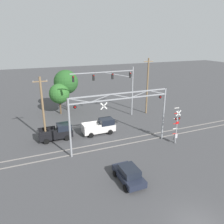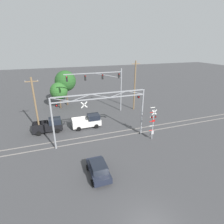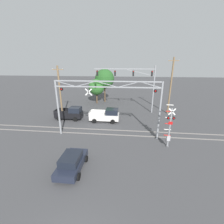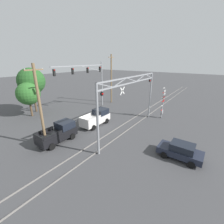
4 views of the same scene
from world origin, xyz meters
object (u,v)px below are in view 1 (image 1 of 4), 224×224
(pickup_truck_lead, at_px, (100,127))
(sedan_waiting, at_px, (129,174))
(background_tree_beyond_span, at_px, (59,94))
(background_tree_far_left_verge, at_px, (66,82))
(crossing_signal_mast, at_px, (176,128))
(pickup_truck_following, at_px, (57,132))
(utility_pole_right, at_px, (147,86))
(utility_pole_left, at_px, (43,109))
(traffic_signal_span, at_px, (118,83))
(crossing_gantry, at_px, (121,110))

(pickup_truck_lead, xyz_separation_m, sedan_waiting, (-1.33, -11.74, -0.24))
(background_tree_beyond_span, bearing_deg, background_tree_far_left_verge, 44.88)
(crossing_signal_mast, xyz_separation_m, sedan_waiting, (-9.34, -4.91, -1.38))
(pickup_truck_following, distance_m, utility_pole_right, 18.17)
(pickup_truck_following, xyz_separation_m, utility_pole_left, (-1.52, 0.29, 3.46))
(traffic_signal_span, height_order, sedan_waiting, traffic_signal_span)
(crossing_signal_mast, distance_m, background_tree_far_left_verge, 22.24)
(traffic_signal_span, bearing_deg, sedan_waiting, -110.75)
(background_tree_far_left_verge, bearing_deg, sedan_waiting, -88.17)
(pickup_truck_following, bearing_deg, utility_pole_left, 169.09)
(traffic_signal_span, relative_size, pickup_truck_lead, 2.35)
(traffic_signal_span, height_order, utility_pole_left, utility_pole_left)
(utility_pole_left, relative_size, background_tree_beyond_span, 1.55)
(pickup_truck_following, relative_size, utility_pole_left, 0.51)
(crossing_gantry, relative_size, utility_pole_right, 1.28)
(pickup_truck_lead, bearing_deg, utility_pole_right, 25.80)
(pickup_truck_following, bearing_deg, background_tree_beyond_span, 77.65)
(utility_pole_right, xyz_separation_m, background_tree_beyond_span, (-14.67, 5.78, -1.36))
(crossing_signal_mast, relative_size, background_tree_far_left_verge, 0.64)
(crossing_signal_mast, height_order, pickup_truck_following, crossing_signal_mast)
(pickup_truck_lead, height_order, background_tree_beyond_span, background_tree_beyond_span)
(pickup_truck_lead, height_order, background_tree_far_left_verge, background_tree_far_left_verge)
(crossing_signal_mast, relative_size, background_tree_beyond_span, 0.88)
(utility_pole_left, bearing_deg, traffic_signal_span, 20.49)
(utility_pole_right, relative_size, background_tree_far_left_verge, 1.29)
(traffic_signal_span, xyz_separation_m, utility_pole_left, (-12.80, -4.78, -1.57))
(background_tree_beyond_span, bearing_deg, sedan_waiting, -83.94)
(crossing_signal_mast, bearing_deg, utility_pole_left, 154.26)
(crossing_gantry, bearing_deg, pickup_truck_following, 142.34)
(crossing_signal_mast, relative_size, utility_pole_left, 0.57)
(pickup_truck_lead, xyz_separation_m, background_tree_far_left_verge, (-2.11, 12.69, 4.44))
(crossing_signal_mast, distance_m, background_tree_beyond_span, 21.48)
(crossing_gantry, xyz_separation_m, crossing_signal_mast, (7.12, -1.85, -2.79))
(pickup_truck_following, height_order, background_tree_beyond_span, background_tree_beyond_span)
(traffic_signal_span, height_order, pickup_truck_following, traffic_signal_span)
(utility_pole_left, bearing_deg, sedan_waiting, -63.23)
(crossing_signal_mast, bearing_deg, background_tree_beyond_span, 123.32)
(pickup_truck_lead, relative_size, pickup_truck_following, 1.06)
(crossing_signal_mast, height_order, background_tree_far_left_verge, background_tree_far_left_verge)
(crossing_gantry, xyz_separation_m, pickup_truck_following, (-6.98, 5.39, -3.93))
(traffic_signal_span, xyz_separation_m, background_tree_far_left_verge, (-7.31, 7.22, -0.58))
(crossing_signal_mast, xyz_separation_m, utility_pole_left, (-15.61, 7.53, 2.31))
(traffic_signal_span, distance_m, background_tree_far_left_verge, 10.29)
(utility_pole_left, distance_m, background_tree_beyond_span, 11.08)
(pickup_truck_lead, bearing_deg, background_tree_far_left_verge, 99.45)
(background_tree_far_left_verge, bearing_deg, pickup_truck_lead, -80.55)
(pickup_truck_lead, distance_m, pickup_truck_following, 6.10)
(crossing_gantry, height_order, utility_pole_left, utility_pole_left)
(crossing_signal_mast, bearing_deg, crossing_gantry, 165.43)
(crossing_signal_mast, height_order, background_tree_beyond_span, background_tree_beyond_span)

